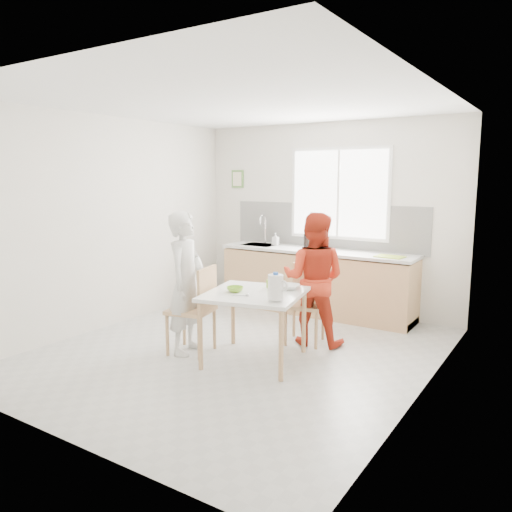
{
  "coord_description": "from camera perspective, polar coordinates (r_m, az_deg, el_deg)",
  "views": [
    {
      "loc": [
        3.06,
        -4.37,
        1.93
      ],
      "look_at": [
        0.11,
        0.2,
        1.07
      ],
      "focal_mm": 35.0,
      "sensor_mm": 36.0,
      "label": 1
    }
  ],
  "objects": [
    {
      "name": "jar_amber",
      "position": [
        7.17,
        6.5,
        1.49
      ],
      "size": [
        0.06,
        0.06,
        0.16
      ],
      "primitive_type": "cylinder",
      "color": "olive",
      "rests_on": "kitchen_counter"
    },
    {
      "name": "wine_bottle_b",
      "position": [
        7.23,
        7.53,
        2.09
      ],
      "size": [
        0.07,
        0.07,
        0.3
      ],
      "primitive_type": "cylinder",
      "color": "black",
      "rests_on": "kitchen_counter"
    },
    {
      "name": "window",
      "position": [
        7.19,
        9.46,
        7.05
      ],
      "size": [
        1.5,
        0.06,
        1.3
      ],
      "color": "white",
      "rests_on": "room_shell"
    },
    {
      "name": "person_red",
      "position": [
        5.8,
        6.62,
        -2.62
      ],
      "size": [
        0.86,
        0.73,
        1.54
      ],
      "primitive_type": "imported",
      "rotation": [
        0.0,
        0.0,
        3.36
      ],
      "color": "red",
      "rests_on": "ground"
    },
    {
      "name": "picture_frame",
      "position": [
        8.05,
        -2.12,
        8.78
      ],
      "size": [
        0.22,
        0.03,
        0.28
      ],
      "color": "#55873D",
      "rests_on": "room_shell"
    },
    {
      "name": "dining_table",
      "position": [
        5.23,
        -0.17,
        -4.99
      ],
      "size": [
        1.15,
        1.15,
        0.74
      ],
      "rotation": [
        0.0,
        0.0,
        0.22
      ],
      "color": "white",
      "rests_on": "ground"
    },
    {
      "name": "person_white",
      "position": [
        5.52,
        -7.97,
        -3.07
      ],
      "size": [
        0.49,
        0.64,
        1.57
      ],
      "primitive_type": "imported",
      "rotation": [
        0.0,
        0.0,
        1.79
      ],
      "color": "silver",
      "rests_on": "ground"
    },
    {
      "name": "cutting_board",
      "position": [
        6.6,
        15.06,
        -0.07
      ],
      "size": [
        0.37,
        0.28,
        0.01
      ],
      "primitive_type": "cube",
      "rotation": [
        0.0,
        0.0,
        -0.08
      ],
      "color": "#94B329",
      "rests_on": "kitchen_counter"
    },
    {
      "name": "kitchen_counter",
      "position": [
        7.19,
        6.82,
        -3.21
      ],
      "size": [
        2.84,
        0.64,
        1.37
      ],
      "color": "tan",
      "rests_on": "ground"
    },
    {
      "name": "soap_bottle",
      "position": [
        7.48,
        2.25,
        1.96
      ],
      "size": [
        0.09,
        0.09,
        0.19
      ],
      "primitive_type": "imported",
      "rotation": [
        0.0,
        0.0,
        0.04
      ],
      "color": "#999999",
      "rests_on": "kitchen_counter"
    },
    {
      "name": "green_box",
      "position": [
        5.43,
        1.85,
        -3.15
      ],
      "size": [
        0.12,
        0.12,
        0.09
      ],
      "primitive_type": "cube",
      "rotation": [
        0.0,
        0.0,
        0.22
      ],
      "color": "#86C02C",
      "rests_on": "dining_table"
    },
    {
      "name": "spoon",
      "position": [
        5.04,
        -1.89,
        -4.52
      ],
      "size": [
        0.14,
        0.1,
        0.01
      ],
      "primitive_type": "cylinder",
      "rotation": [
        0.0,
        1.57,
        0.57
      ],
      "color": "#A5A5AA",
      "rests_on": "dining_table"
    },
    {
      "name": "wine_bottle_a",
      "position": [
        7.18,
        5.76,
        2.16
      ],
      "size": [
        0.07,
        0.07,
        0.32
      ],
      "primitive_type": "cylinder",
      "color": "black",
      "rests_on": "kitchen_counter"
    },
    {
      "name": "milk_jug",
      "position": [
        4.82,
        2.29,
        -3.53
      ],
      "size": [
        0.21,
        0.15,
        0.26
      ],
      "rotation": [
        0.0,
        0.0,
        0.22
      ],
      "color": "white",
      "rests_on": "dining_table"
    },
    {
      "name": "room_shell",
      "position": [
        5.34,
        -2.17,
        5.93
      ],
      "size": [
        4.5,
        4.5,
        4.5
      ],
      "color": "silver",
      "rests_on": "ground"
    },
    {
      "name": "backsplash",
      "position": [
        7.32,
        7.96,
        3.39
      ],
      "size": [
        3.0,
        0.02,
        0.65
      ],
      "primitive_type": "cube",
      "color": "white",
      "rests_on": "room_shell"
    },
    {
      "name": "bowl_white",
      "position": [
        5.35,
        3.79,
        -3.55
      ],
      "size": [
        0.27,
        0.27,
        0.05
      ],
      "primitive_type": "imported",
      "rotation": [
        0.0,
        0.0,
        0.22
      ],
      "color": "white",
      "rests_on": "dining_table"
    },
    {
      "name": "ground",
      "position": [
        5.67,
        -2.07,
        -10.9
      ],
      "size": [
        4.5,
        4.5,
        0.0
      ],
      "primitive_type": "plane",
      "color": "#B7B7B2",
      "rests_on": "ground"
    },
    {
      "name": "chair_far",
      "position": [
        5.93,
        5.79,
        -4.97
      ],
      "size": [
        0.5,
        0.5,
        0.91
      ],
      "rotation": [
        0.0,
        0.0,
        0.22
      ],
      "color": "tan",
      "rests_on": "ground"
    },
    {
      "name": "bowl_green",
      "position": [
        5.23,
        -2.42,
        -3.82
      ],
      "size": [
        0.21,
        0.21,
        0.05
      ],
      "primitive_type": "imported",
      "rotation": [
        0.0,
        0.0,
        0.22
      ],
      "color": "#7BB82A",
      "rests_on": "dining_table"
    },
    {
      "name": "chair_left",
      "position": [
        5.53,
        -6.79,
        -5.68
      ],
      "size": [
        0.54,
        0.54,
        0.97
      ],
      "rotation": [
        0.0,
        0.0,
        -1.35
      ],
      "color": "tan",
      "rests_on": "ground"
    }
  ]
}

